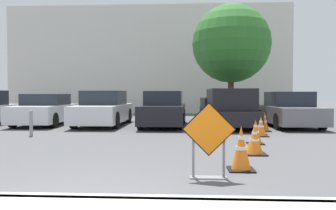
# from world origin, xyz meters

# --- Properties ---
(ground_plane) EXTENTS (96.00, 96.00, 0.00)m
(ground_plane) POSITION_xyz_m (0.00, 10.00, 0.00)
(ground_plane) COLOR #4C4C4F
(curb_lip) EXTENTS (27.96, 0.20, 0.14)m
(curb_lip) POSITION_xyz_m (0.00, 0.00, 0.07)
(curb_lip) COLOR #ADAAA3
(curb_lip) RESTS_ON ground_plane
(road_closed_sign) EXTENTS (0.90, 0.20, 1.29)m
(road_closed_sign) POSITION_xyz_m (1.72, 1.44, 0.70)
(road_closed_sign) COLOR black
(road_closed_sign) RESTS_ON ground_plane
(traffic_cone_nearest) EXTENTS (0.48, 0.48, 0.83)m
(traffic_cone_nearest) POSITION_xyz_m (2.36, 2.08, 0.40)
(traffic_cone_nearest) COLOR black
(traffic_cone_nearest) RESTS_ON ground_plane
(traffic_cone_second) EXTENTS (0.54, 0.54, 0.68)m
(traffic_cone_second) POSITION_xyz_m (2.95, 3.70, 0.33)
(traffic_cone_second) COLOR black
(traffic_cone_second) RESTS_ON ground_plane
(traffic_cone_third) EXTENTS (0.45, 0.45, 0.69)m
(traffic_cone_third) POSITION_xyz_m (3.31, 5.29, 0.34)
(traffic_cone_third) COLOR black
(traffic_cone_third) RESTS_ON ground_plane
(traffic_cone_fourth) EXTENTS (0.47, 0.47, 0.67)m
(traffic_cone_fourth) POSITION_xyz_m (3.84, 6.97, 0.32)
(traffic_cone_fourth) COLOR black
(traffic_cone_fourth) RESTS_ON ground_plane
(traffic_cone_fifth) EXTENTS (0.45, 0.45, 0.74)m
(traffic_cone_fifth) POSITION_xyz_m (4.30, 8.43, 0.36)
(traffic_cone_fifth) COLOR black
(traffic_cone_fifth) RESTS_ON ground_plane
(parked_car_second) EXTENTS (2.01, 4.16, 1.41)m
(parked_car_second) POSITION_xyz_m (-5.03, 10.52, 0.66)
(parked_car_second) COLOR silver
(parked_car_second) RESTS_ON ground_plane
(parked_car_third) EXTENTS (1.95, 4.57, 1.55)m
(parked_car_third) POSITION_xyz_m (-2.32, 10.42, 0.72)
(parked_car_third) COLOR silver
(parked_car_third) RESTS_ON ground_plane
(parked_car_fourth) EXTENTS (1.90, 4.47, 1.53)m
(parked_car_fourth) POSITION_xyz_m (0.38, 10.25, 0.71)
(parked_car_fourth) COLOR black
(parked_car_fourth) RESTS_ON ground_plane
(pickup_truck) EXTENTS (2.09, 5.40, 1.62)m
(pickup_truck) POSITION_xyz_m (3.10, 9.97, 0.73)
(pickup_truck) COLOR black
(pickup_truck) RESTS_ON ground_plane
(parked_car_fifth) EXTENTS (1.93, 4.25, 1.50)m
(parked_car_fifth) POSITION_xyz_m (5.79, 10.30, 0.69)
(parked_car_fifth) COLOR slate
(parked_car_fifth) RESTS_ON ground_plane
(bollard_nearest) EXTENTS (0.12, 0.12, 0.89)m
(bollard_nearest) POSITION_xyz_m (-3.84, 6.65, 0.47)
(bollard_nearest) COLOR gray
(bollard_nearest) RESTS_ON ground_plane
(building_facade_backdrop) EXTENTS (20.47, 5.00, 7.76)m
(building_facade_backdrop) POSITION_xyz_m (-1.42, 21.76, 3.88)
(building_facade_backdrop) COLOR beige
(building_facade_backdrop) RESTS_ON ground_plane
(street_tree_behind_lot) EXTENTS (4.16, 4.16, 6.17)m
(street_tree_behind_lot) POSITION_xyz_m (3.76, 13.65, 4.08)
(street_tree_behind_lot) COLOR #513823
(street_tree_behind_lot) RESTS_ON ground_plane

